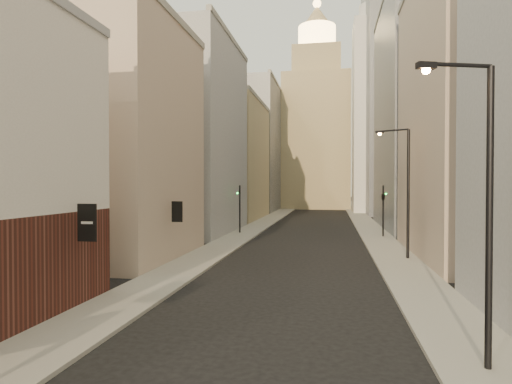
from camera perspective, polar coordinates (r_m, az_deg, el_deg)
name	(u,v)px	position (r m, az deg, el deg)	size (l,w,h in m)	color
sidewalk_left	(265,222)	(57.36, 1.25, -4.00)	(3.00, 140.00, 0.15)	gray
sidewalk_right	(365,223)	(56.85, 14.35, -4.08)	(3.00, 140.00, 0.15)	gray
left_bldg_beige	(122,143)	(31.07, -17.39, 6.32)	(8.00, 12.00, 16.00)	#B7A08E
left_bldg_grey	(195,138)	(45.99, -8.11, 7.13)	(8.00, 16.00, 20.00)	gray
left_bldg_tan	(234,161)	(63.18, -3.00, 4.11)	(8.00, 18.00, 17.00)	tan
left_bldg_wingrid	(257,149)	(82.98, 0.14, 5.80)	(8.00, 20.00, 24.00)	gray
right_bldg_beige	(477,113)	(33.30, 27.36, 9.35)	(8.00, 16.00, 20.00)	#B7A08E
right_bldg_wingrid	(419,115)	(52.97, 20.85, 9.53)	(8.00, 20.00, 26.00)	gray
highrise	(423,68)	(83.57, 21.37, 15.20)	(21.00, 23.00, 51.20)	gray
clock_tower	(317,126)	(94.35, 8.09, 8.66)	(14.00, 14.00, 44.90)	tan
white_tower	(376,109)	(80.97, 15.68, 10.60)	(8.00, 8.00, 41.50)	silver
streetlamp_near	(482,198)	(12.92, 27.93, -0.71)	(2.12, 0.81, 8.32)	black
streetlamp_mid	(405,185)	(30.47, 19.22, 0.87)	(2.17, 1.12, 8.86)	black
traffic_light_left	(240,199)	(43.85, -2.18, -0.89)	(0.60, 0.54, 5.00)	black
traffic_light_right	(383,198)	(42.52, 16.61, -0.82)	(0.65, 0.65, 5.00)	black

